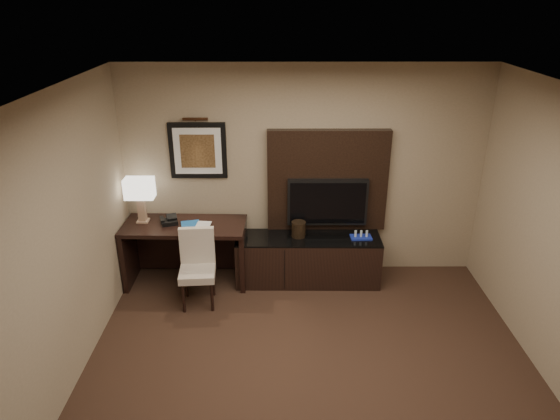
{
  "coord_description": "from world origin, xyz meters",
  "views": [
    {
      "loc": [
        -0.32,
        -3.41,
        3.43
      ],
      "look_at": [
        -0.3,
        1.8,
        1.15
      ],
      "focal_mm": 32.0,
      "sensor_mm": 36.0,
      "label": 1
    }
  ],
  "objects_px": {
    "ice_bucket": "(299,229)",
    "desk": "(186,253)",
    "minibar_tray": "(361,235)",
    "credenza": "(308,259)",
    "tv": "(327,202)",
    "desk_chair": "(197,272)",
    "desk_phone": "(169,220)",
    "table_lamp": "(141,198)"
  },
  "relations": [
    {
      "from": "desk_phone",
      "to": "ice_bucket",
      "type": "bearing_deg",
      "value": -18.65
    },
    {
      "from": "table_lamp",
      "to": "desk_chair",
      "type": "bearing_deg",
      "value": -39.0
    },
    {
      "from": "credenza",
      "to": "table_lamp",
      "type": "distance_m",
      "value": 2.21
    },
    {
      "from": "desk_phone",
      "to": "desk_chair",
      "type": "bearing_deg",
      "value": -72.19
    },
    {
      "from": "desk",
      "to": "minibar_tray",
      "type": "xyz_separation_m",
      "value": [
        2.19,
        -0.01,
        0.27
      ]
    },
    {
      "from": "desk_chair",
      "to": "desk_phone",
      "type": "distance_m",
      "value": 0.79
    },
    {
      "from": "desk_chair",
      "to": "desk_phone",
      "type": "xyz_separation_m",
      "value": [
        -0.4,
        0.53,
        0.43
      ]
    },
    {
      "from": "desk",
      "to": "ice_bucket",
      "type": "height_order",
      "value": "ice_bucket"
    },
    {
      "from": "desk",
      "to": "desk_phone",
      "type": "relative_size",
      "value": 7.74
    },
    {
      "from": "desk_chair",
      "to": "ice_bucket",
      "type": "xyz_separation_m",
      "value": [
        1.2,
        0.55,
        0.29
      ]
    },
    {
      "from": "tv",
      "to": "minibar_tray",
      "type": "distance_m",
      "value": 0.58
    },
    {
      "from": "ice_bucket",
      "to": "desk",
      "type": "bearing_deg",
      "value": -178.62
    },
    {
      "from": "table_lamp",
      "to": "desk",
      "type": "bearing_deg",
      "value": -9.16
    },
    {
      "from": "tv",
      "to": "credenza",
      "type": "bearing_deg",
      "value": -141.86
    },
    {
      "from": "desk_chair",
      "to": "table_lamp",
      "type": "height_order",
      "value": "table_lamp"
    },
    {
      "from": "credenza",
      "to": "minibar_tray",
      "type": "bearing_deg",
      "value": -0.64
    },
    {
      "from": "tv",
      "to": "minibar_tray",
      "type": "height_order",
      "value": "tv"
    },
    {
      "from": "table_lamp",
      "to": "desk_phone",
      "type": "relative_size",
      "value": 3.22
    },
    {
      "from": "credenza",
      "to": "minibar_tray",
      "type": "height_order",
      "value": "minibar_tray"
    },
    {
      "from": "desk_phone",
      "to": "minibar_tray",
      "type": "bearing_deg",
      "value": -20.0
    },
    {
      "from": "table_lamp",
      "to": "minibar_tray",
      "type": "xyz_separation_m",
      "value": [
        2.72,
        -0.1,
        -0.45
      ]
    },
    {
      "from": "minibar_tray",
      "to": "credenza",
      "type": "bearing_deg",
      "value": 178.7
    },
    {
      "from": "desk",
      "to": "ice_bucket",
      "type": "distance_m",
      "value": 1.45
    },
    {
      "from": "desk",
      "to": "tv",
      "type": "bearing_deg",
      "value": 7.88
    },
    {
      "from": "table_lamp",
      "to": "desk_phone",
      "type": "height_order",
      "value": "table_lamp"
    },
    {
      "from": "credenza",
      "to": "tv",
      "type": "distance_m",
      "value": 0.77
    },
    {
      "from": "desk_phone",
      "to": "minibar_tray",
      "type": "height_order",
      "value": "desk_phone"
    },
    {
      "from": "desk_phone",
      "to": "minibar_tray",
      "type": "relative_size",
      "value": 0.74
    },
    {
      "from": "tv",
      "to": "desk_phone",
      "type": "height_order",
      "value": "tv"
    },
    {
      "from": "desk_chair",
      "to": "ice_bucket",
      "type": "relative_size",
      "value": 4.32
    },
    {
      "from": "credenza",
      "to": "tv",
      "type": "xyz_separation_m",
      "value": [
        0.24,
        0.19,
        0.71
      ]
    },
    {
      "from": "desk",
      "to": "tv",
      "type": "relative_size",
      "value": 1.51
    },
    {
      "from": "tv",
      "to": "table_lamp",
      "type": "relative_size",
      "value": 1.6
    },
    {
      "from": "credenza",
      "to": "desk_phone",
      "type": "relative_size",
      "value": 9.27
    },
    {
      "from": "ice_bucket",
      "to": "minibar_tray",
      "type": "xyz_separation_m",
      "value": [
        0.78,
        -0.05,
        -0.05
      ]
    },
    {
      "from": "tv",
      "to": "desk_phone",
      "type": "relative_size",
      "value": 5.14
    },
    {
      "from": "tv",
      "to": "minibar_tray",
      "type": "bearing_deg",
      "value": -26.34
    },
    {
      "from": "desk",
      "to": "credenza",
      "type": "height_order",
      "value": "desk"
    },
    {
      "from": "desk",
      "to": "desk_chair",
      "type": "distance_m",
      "value": 0.56
    },
    {
      "from": "credenza",
      "to": "desk_chair",
      "type": "distance_m",
      "value": 1.42
    },
    {
      "from": "credenza",
      "to": "table_lamp",
      "type": "bearing_deg",
      "value": 178.33
    },
    {
      "from": "table_lamp",
      "to": "ice_bucket",
      "type": "height_order",
      "value": "table_lamp"
    }
  ]
}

